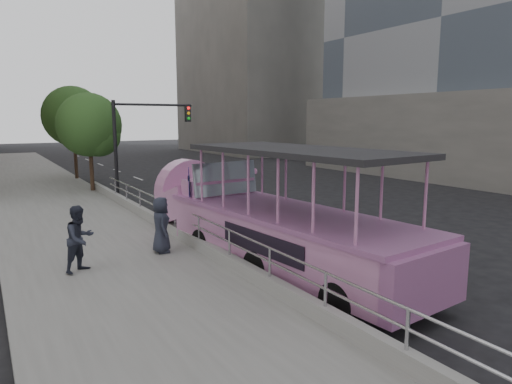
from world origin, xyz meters
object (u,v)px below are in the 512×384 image
Objects in this scene: duck_boat at (264,221)px; parking_sign at (189,199)px; car at (220,193)px; street_tree_far at (75,119)px; street_tree_near at (91,127)px; pedestrian_mid at (80,239)px; traffic_signal at (139,135)px; pedestrian_far at (161,225)px.

parking_sign is at bearing 117.67° from duck_boat.
duck_boat is at bearing -114.86° from car.
street_tree_far is at bearing 93.77° from duck_boat.
parking_sign is 13.10m from street_tree_near.
traffic_signal is (4.91, 10.72, 2.31)m from pedestrian_mid.
pedestrian_mid is at bearing -141.31° from car.
traffic_signal is 0.81× the size of street_tree_far.
pedestrian_mid is at bearing -114.62° from traffic_signal.
street_tree_far reaches higher than pedestrian_far.
street_tree_near is (-0.30, 12.93, 2.10)m from parking_sign.
street_tree_near is at bearing 122.08° from car.
car is 13.52m from street_tree_far.
pedestrian_far is at bearing 143.95° from duck_boat.
pedestrian_mid is at bearing -161.31° from parking_sign.
street_tree_far reaches higher than pedestrian_mid.
pedestrian_far is at bearing -151.38° from parking_sign.
street_tree_far is (-0.10, 18.93, 2.59)m from parking_sign.
duck_boat is 2.08× the size of traffic_signal.
duck_boat is at bearing -86.23° from street_tree_far.
street_tree_far reaches higher than car.
traffic_signal is 0.91× the size of street_tree_near.
street_tree_near reaches higher than traffic_signal.
duck_boat is 2.96× the size of car.
car is at bearing 56.36° from parking_sign.
traffic_signal is (-3.20, 2.74, 2.88)m from car.
traffic_signal reaches higher than car.
duck_boat is at bearing -89.93° from traffic_signal.
duck_boat reaches higher than car.
car is 8.44m from street_tree_near.
pedestrian_mid is 0.27× the size of street_tree_far.
street_tree_near is at bearing 95.97° from duck_boat.
street_tree_near is (0.91, 13.59, 2.67)m from pedestrian_far.
street_tree_far is (-4.60, 12.17, 3.68)m from car.
street_tree_far is (3.52, 20.15, 3.12)m from pedestrian_mid.
pedestrian_far is 0.30× the size of street_tree_near.
pedestrian_far is at bearing -93.23° from street_tree_far.
pedestrian_far is 0.26× the size of street_tree_far.
parking_sign is (3.62, 1.23, 0.53)m from pedestrian_mid.
traffic_signal is 9.57m from street_tree_far.
parking_sign reaches higher than pedestrian_mid.
parking_sign reaches higher than car.
pedestrian_mid is 0.65× the size of parking_sign.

